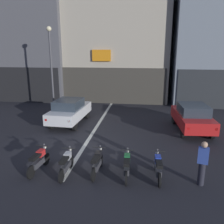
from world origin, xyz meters
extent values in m
plane|color=#232328|center=(0.00, 0.00, 0.00)|extent=(120.00, 120.00, 0.00)
cube|color=silver|center=(0.00, 6.00, 0.00)|extent=(0.20, 18.00, 0.01)
cube|color=black|center=(-9.56, 9.56, 1.60)|extent=(9.75, 0.10, 3.20)
cube|color=#B2A893|center=(-0.09, 13.95, 8.32)|extent=(10.14, 7.44, 16.64)
cube|color=#3E3A33|center=(-0.09, 10.18, 1.60)|extent=(9.73, 0.10, 3.20)
cube|color=orange|center=(-0.87, 10.11, 4.26)|extent=(1.63, 0.16, 0.98)
cylinder|color=black|center=(-2.59, 5.25, 0.32)|extent=(0.21, 0.65, 0.64)
cylinder|color=black|center=(-1.05, 5.18, 0.32)|extent=(0.21, 0.65, 0.64)
cylinder|color=black|center=(-2.72, 2.65, 0.32)|extent=(0.21, 0.65, 0.64)
cylinder|color=black|center=(-1.17, 2.58, 0.32)|extent=(0.21, 0.65, 0.64)
cube|color=silver|center=(-1.88, 3.91, 0.75)|extent=(1.95, 4.18, 0.66)
cube|color=#2D3842|center=(-1.89, 3.76, 1.36)|extent=(1.64, 2.04, 0.56)
cube|color=red|center=(-2.68, 1.93, 0.80)|extent=(0.14, 0.07, 0.12)
cube|color=red|center=(-1.27, 1.86, 0.80)|extent=(0.14, 0.07, 0.12)
cylinder|color=black|center=(4.93, 4.79, 0.32)|extent=(0.22, 0.65, 0.64)
cylinder|color=black|center=(6.48, 4.90, 0.32)|extent=(0.22, 0.65, 0.64)
cylinder|color=black|center=(5.12, 2.19, 0.32)|extent=(0.22, 0.65, 0.64)
cylinder|color=black|center=(6.66, 2.30, 0.32)|extent=(0.22, 0.65, 0.64)
cube|color=red|center=(5.80, 3.55, 0.75)|extent=(2.05, 4.21, 0.66)
cube|color=#2D3842|center=(5.81, 3.40, 1.36)|extent=(1.68, 2.07, 0.56)
cube|color=red|center=(5.24, 1.48, 0.80)|extent=(0.14, 0.07, 0.12)
cube|color=red|center=(6.64, 1.58, 0.80)|extent=(0.14, 0.07, 0.12)
cylinder|color=#47474C|center=(-3.87, 6.15, 2.99)|extent=(0.14, 0.14, 5.98)
sphere|color=beige|center=(-3.87, 6.15, 6.16)|extent=(0.36, 0.36, 0.36)
cylinder|color=black|center=(-1.11, -1.79, 0.26)|extent=(0.12, 0.52, 0.52)
cylinder|color=black|center=(-1.22, -2.93, 0.26)|extent=(0.12, 0.52, 0.52)
cube|color=#38383D|center=(-1.17, -2.41, 0.37)|extent=(0.27, 0.75, 0.22)
cube|color=black|center=(-1.18, -2.57, 0.72)|extent=(0.28, 0.62, 0.12)
cube|color=red|center=(-1.14, -2.15, 0.70)|extent=(0.25, 0.38, 0.24)
cylinder|color=#4C4C51|center=(-1.12, -1.94, 0.63)|extent=(0.09, 0.24, 0.70)
cylinder|color=black|center=(-1.13, -2.02, 0.95)|extent=(0.55, 0.09, 0.04)
sphere|color=silver|center=(-1.11, -1.81, 0.80)|extent=(0.12, 0.12, 0.12)
cylinder|color=black|center=(0.01, -1.88, 0.26)|extent=(0.07, 0.52, 0.52)
cylinder|color=black|center=(0.02, -3.03, 0.26)|extent=(0.07, 0.52, 0.52)
cube|color=#38383D|center=(0.01, -2.50, 0.37)|extent=(0.20, 0.74, 0.22)
cube|color=black|center=(0.01, -2.66, 0.72)|extent=(0.22, 0.60, 0.12)
cube|color=#B2B5BA|center=(0.01, -2.25, 0.70)|extent=(0.22, 0.36, 0.24)
cylinder|color=#4C4C51|center=(0.01, -2.03, 0.63)|extent=(0.07, 0.24, 0.70)
cylinder|color=black|center=(0.01, -2.11, 0.95)|extent=(0.55, 0.04, 0.04)
sphere|color=silver|center=(0.01, -1.90, 0.80)|extent=(0.12, 0.12, 0.12)
cylinder|color=black|center=(1.22, -1.62, 0.26)|extent=(0.10, 0.52, 0.52)
cylinder|color=black|center=(1.16, -2.77, 0.26)|extent=(0.10, 0.52, 0.52)
cube|color=#38383D|center=(1.19, -2.24, 0.37)|extent=(0.24, 0.75, 0.22)
cube|color=black|center=(1.18, -2.40, 0.72)|extent=(0.25, 0.61, 0.12)
cube|color=black|center=(1.20, -1.99, 0.70)|extent=(0.24, 0.37, 0.24)
cylinder|color=#4C4C51|center=(1.21, -1.77, 0.63)|extent=(0.08, 0.24, 0.70)
cylinder|color=black|center=(1.21, -1.85, 0.95)|extent=(0.55, 0.07, 0.04)
sphere|color=silver|center=(1.22, -1.64, 0.80)|extent=(0.12, 0.12, 0.12)
cylinder|color=black|center=(2.34, -1.72, 0.26)|extent=(0.09, 0.52, 0.52)
cylinder|color=black|center=(2.39, -2.86, 0.26)|extent=(0.09, 0.52, 0.52)
cube|color=#38383D|center=(2.37, -2.34, 0.37)|extent=(0.23, 0.74, 0.22)
cube|color=black|center=(2.37, -2.50, 0.72)|extent=(0.25, 0.61, 0.12)
cube|color=#1E7238|center=(2.36, -2.08, 0.70)|extent=(0.24, 0.37, 0.24)
cylinder|color=#4C4C51|center=(2.35, -1.86, 0.63)|extent=(0.08, 0.24, 0.70)
cylinder|color=black|center=(2.35, -1.94, 0.95)|extent=(0.55, 0.06, 0.04)
sphere|color=silver|center=(2.34, -1.74, 0.80)|extent=(0.12, 0.12, 0.12)
cylinder|color=black|center=(3.51, -1.67, 0.26)|extent=(0.10, 0.52, 0.52)
cylinder|color=black|center=(3.57, -2.82, 0.26)|extent=(0.10, 0.52, 0.52)
cube|color=#38383D|center=(3.54, -2.30, 0.37)|extent=(0.24, 0.75, 0.22)
cube|color=black|center=(3.55, -2.45, 0.72)|extent=(0.25, 0.61, 0.12)
cube|color=#233DB7|center=(3.53, -2.04, 0.70)|extent=(0.24, 0.37, 0.24)
cylinder|color=#4C4C51|center=(3.52, -1.82, 0.63)|extent=(0.08, 0.24, 0.70)
cylinder|color=black|center=(3.52, -1.90, 0.95)|extent=(0.55, 0.07, 0.04)
sphere|color=silver|center=(3.51, -1.69, 0.80)|extent=(0.12, 0.12, 0.12)
cylinder|color=#23232D|center=(5.06, -2.47, 0.43)|extent=(0.24, 0.24, 0.86)
cube|color=#334CA5|center=(5.06, -2.47, 1.15)|extent=(0.40, 0.31, 0.58)
sphere|color=tan|center=(5.06, -2.47, 1.56)|extent=(0.22, 0.22, 0.22)
camera|label=1|loc=(2.92, -10.33, 4.74)|focal=37.31mm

